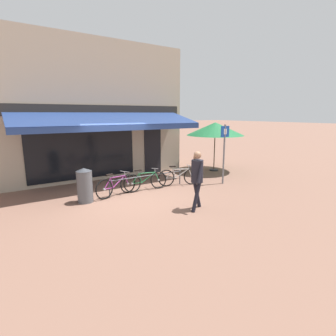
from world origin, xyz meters
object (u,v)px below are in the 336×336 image
Objects in this scene: bicycle_purple at (116,186)px; cafe_parasol at (215,129)px; bicycle_green at (145,181)px; bicycle_silver at (179,176)px; litter_bin at (85,185)px; pedestrian_adult at (197,174)px; parking_sign at (224,148)px.

cafe_parasol reaches higher than bicycle_purple.
bicycle_purple is 1.18m from bicycle_green.
bicycle_silver is (1.46, -0.13, 0.00)m from bicycle_green.
litter_bin is (-3.75, 0.01, 0.21)m from bicycle_silver.
bicycle_purple is at bearing -173.63° from bicycle_green.
bicycle_silver is 2.84m from pedestrian_adult.
litter_bin is 7.17m from cafe_parasol.
parking_sign is at bearing -7.43° from bicycle_silver.
parking_sign is (5.44, -0.79, 0.91)m from litter_bin.
parking_sign is at bearing -12.03° from bicycle_green.
pedestrian_adult is at bearing -79.11° from bicycle_green.
pedestrian_adult is at bearing -43.90° from litter_bin.
pedestrian_adult is 0.63× the size of cafe_parasol.
bicycle_silver is at bearing -1.02° from bicycle_green.
cafe_parasol reaches higher than parking_sign.
cafe_parasol is (5.77, 1.23, 1.73)m from bicycle_purple.
litter_bin is at bearing 128.01° from pedestrian_adult.
litter_bin is at bearing 171.75° from parking_sign.
bicycle_green reaches higher than bicycle_silver.
bicycle_purple is at bearing -164.42° from bicycle_silver.
cafe_parasol is (1.44, 2.08, 0.62)m from parking_sign.
litter_bin is at bearing -162.92° from bicycle_silver.
pedestrian_adult is (0.32, -2.63, 0.74)m from bicycle_green.
litter_bin is at bearing 169.09° from bicycle_purple.
bicycle_purple is 0.99× the size of bicycle_silver.
bicycle_purple is 4.55m from parking_sign.
litter_bin reaches higher than bicycle_silver.
bicycle_purple is 0.69× the size of parking_sign.
pedestrian_adult is at bearing -74.03° from bicycle_purple.
bicycle_silver is 3.76m from litter_bin.
bicycle_purple is 1.46× the size of litter_bin.
cafe_parasol reaches higher than bicycle_silver.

